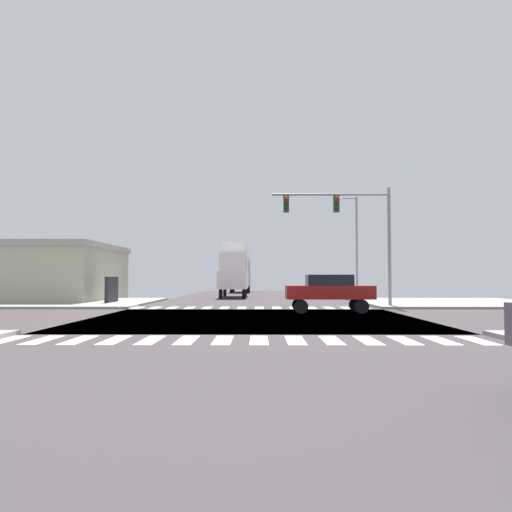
{
  "coord_description": "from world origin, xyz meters",
  "views": [
    {
      "loc": [
        0.26,
        -20.86,
        1.72
      ],
      "look_at": [
        0.1,
        2.42,
        2.77
      ],
      "focal_mm": 34.26,
      "sensor_mm": 36.0,
      "label": 1
    }
  ],
  "objects": [
    {
      "name": "sidewalk_corner_nw",
      "position": [
        -13.0,
        12.0,
        0.07
      ],
      "size": [
        12.0,
        12.0,
        0.14
      ],
      "color": "gray",
      "rests_on": "ground"
    },
    {
      "name": "sedan_queued_1",
      "position": [
        3.73,
        3.5,
        1.12
      ],
      "size": [
        4.3,
        1.8,
        1.88
      ],
      "rotation": [
        0.0,
        0.0,
        4.71
      ],
      "color": "black",
      "rests_on": "ground"
    },
    {
      "name": "street_lamp",
      "position": [
        7.52,
        16.66,
        4.78
      ],
      "size": [
        1.78,
        0.32,
        7.99
      ],
      "color": "gray",
      "rests_on": "ground"
    },
    {
      "name": "bank_building",
      "position": [
        -17.45,
        15.31,
        2.11
      ],
      "size": [
        14.87,
        10.88,
        4.2
      ],
      "color": "#ADAA90",
      "rests_on": "ground"
    },
    {
      "name": "traffic_signal_mast",
      "position": [
        5.26,
        7.65,
        5.2
      ],
      "size": [
        6.96,
        0.55,
        7.03
      ],
      "color": "gray",
      "rests_on": "ground"
    },
    {
      "name": "sidewalk_corner_ne",
      "position": [
        13.0,
        12.0,
        0.07
      ],
      "size": [
        12.0,
        12.0,
        0.14
      ],
      "color": "gray",
      "rests_on": "ground"
    },
    {
      "name": "box_truck_nearside_1",
      "position": [
        -2.0,
        22.37,
        2.56
      ],
      "size": [
        2.4,
        7.2,
        4.85
      ],
      "rotation": [
        0.0,
        0.0,
        3.14
      ],
      "color": "black",
      "rests_on": "ground"
    },
    {
      "name": "ground",
      "position": [
        0.0,
        0.0,
        -0.03
      ],
      "size": [
        90.0,
        90.0,
        0.05
      ],
      "color": "#3D3639"
    },
    {
      "name": "crosswalk_far",
      "position": [
        -0.25,
        7.3,
        0.0
      ],
      "size": [
        13.5,
        2.0,
        0.01
      ],
      "color": "white",
      "rests_on": "ground"
    },
    {
      "name": "box_truck_crossing_2",
      "position": [
        -2.0,
        37.31,
        2.56
      ],
      "size": [
        2.4,
        7.2,
        4.85
      ],
      "rotation": [
        0.0,
        0.0,
        3.14
      ],
      "color": "black",
      "rests_on": "ground"
    },
    {
      "name": "crosswalk_near",
      "position": [
        -0.25,
        -7.3,
        0.0
      ],
      "size": [
        13.5,
        2.0,
        0.01
      ],
      "color": "white",
      "rests_on": "ground"
    }
  ]
}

